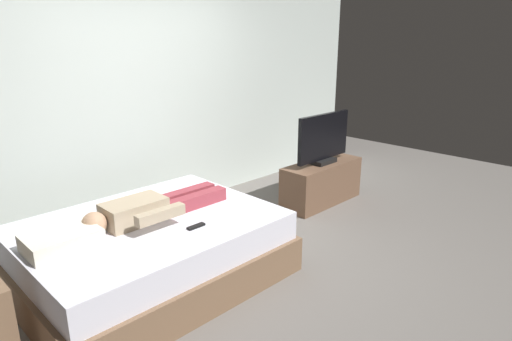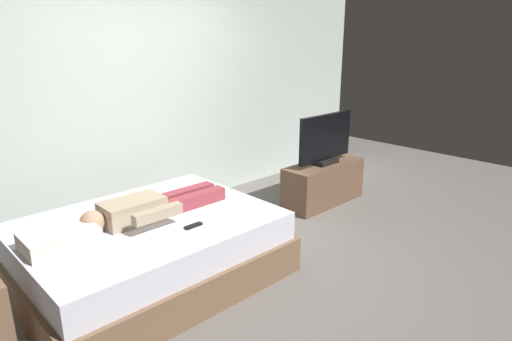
{
  "view_description": "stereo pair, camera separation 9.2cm",
  "coord_description": "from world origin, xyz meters",
  "px_view_note": "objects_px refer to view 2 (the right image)",
  "views": [
    {
      "loc": [
        -2.42,
        -2.6,
        1.95
      ],
      "look_at": [
        0.47,
        0.29,
        0.69
      ],
      "focal_mm": 30.68,
      "sensor_mm": 36.0,
      "label": 1
    },
    {
      "loc": [
        -2.35,
        -2.67,
        1.95
      ],
      "look_at": [
        0.47,
        0.29,
        0.69
      ],
      "focal_mm": 30.68,
      "sensor_mm": 36.0,
      "label": 2
    }
  ],
  "objects_px": {
    "remote": "(193,226)",
    "tv": "(325,140)",
    "bed": "(150,250)",
    "tv_stand": "(323,183)",
    "person": "(148,208)",
    "pillow": "(59,238)"
  },
  "relations": [
    {
      "from": "pillow",
      "to": "remote",
      "type": "relative_size",
      "value": 3.2
    },
    {
      "from": "person",
      "to": "tv",
      "type": "xyz_separation_m",
      "value": [
        2.4,
        0.07,
        0.16
      ]
    },
    {
      "from": "remote",
      "to": "tv_stand",
      "type": "distance_m",
      "value": 2.31
    },
    {
      "from": "pillow",
      "to": "tv",
      "type": "xyz_separation_m",
      "value": [
        3.11,
        0.09,
        0.18
      ]
    },
    {
      "from": "bed",
      "to": "tv",
      "type": "bearing_deg",
      "value": 2.19
    },
    {
      "from": "bed",
      "to": "tv",
      "type": "distance_m",
      "value": 2.48
    },
    {
      "from": "tv",
      "to": "person",
      "type": "bearing_deg",
      "value": -178.38
    },
    {
      "from": "person",
      "to": "tv_stand",
      "type": "height_order",
      "value": "person"
    },
    {
      "from": "bed",
      "to": "remote",
      "type": "height_order",
      "value": "remote"
    },
    {
      "from": "remote",
      "to": "tv",
      "type": "relative_size",
      "value": 0.17
    },
    {
      "from": "bed",
      "to": "tv_stand",
      "type": "height_order",
      "value": "bed"
    },
    {
      "from": "person",
      "to": "remote",
      "type": "height_order",
      "value": "person"
    },
    {
      "from": "bed",
      "to": "pillow",
      "type": "bearing_deg",
      "value": -180.0
    },
    {
      "from": "bed",
      "to": "person",
      "type": "distance_m",
      "value": 0.36
    },
    {
      "from": "tv_stand",
      "to": "bed",
      "type": "bearing_deg",
      "value": -177.81
    },
    {
      "from": "pillow",
      "to": "tv_stand",
      "type": "distance_m",
      "value": 3.13
    },
    {
      "from": "tv_stand",
      "to": "tv",
      "type": "height_order",
      "value": "tv"
    },
    {
      "from": "bed",
      "to": "tv_stand",
      "type": "distance_m",
      "value": 2.43
    },
    {
      "from": "tv_stand",
      "to": "tv",
      "type": "xyz_separation_m",
      "value": [
        0.0,
        -0.0,
        0.53
      ]
    },
    {
      "from": "pillow",
      "to": "remote",
      "type": "height_order",
      "value": "pillow"
    },
    {
      "from": "tv_stand",
      "to": "person",
      "type": "bearing_deg",
      "value": -178.38
    },
    {
      "from": "pillow",
      "to": "tv",
      "type": "height_order",
      "value": "tv"
    }
  ]
}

